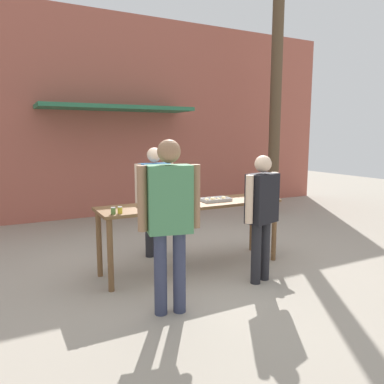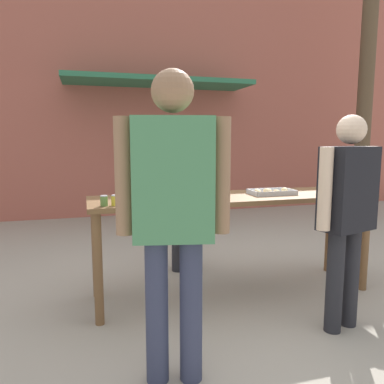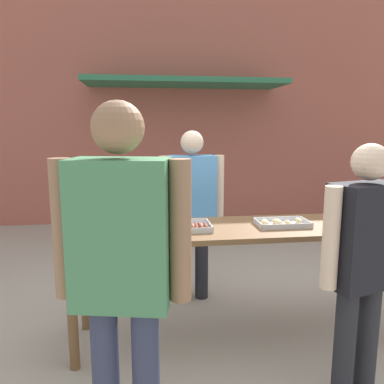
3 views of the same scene
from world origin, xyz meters
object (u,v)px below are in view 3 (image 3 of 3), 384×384
object	(u,v)px
condiment_jar_mustard	(79,235)
condiment_jar_ketchup	(91,235)
person_server_behind_table	(192,202)
person_customer_holding_hotdog	(122,261)
food_tray_buns	(281,223)
person_customer_with_cup	(363,256)
food_tray_sausages	(185,227)

from	to	relation	value
condiment_jar_mustard	condiment_jar_ketchup	distance (m)	0.08
person_server_behind_table	person_customer_holding_hotdog	size ratio (longest dim) A/B	0.92
condiment_jar_ketchup	person_server_behind_table	distance (m)	1.26
food_tray_buns	person_customer_holding_hotdog	bearing A→B (deg)	-137.78
condiment_jar_ketchup	person_customer_with_cup	world-z (taller)	person_customer_with_cup
condiment_jar_mustard	person_customer_holding_hotdog	distance (m)	0.93
person_customer_holding_hotdog	condiment_jar_ketchup	bearing A→B (deg)	-61.61
person_server_behind_table	condiment_jar_mustard	bearing A→B (deg)	-136.06
condiment_jar_mustard	person_server_behind_table	bearing A→B (deg)	46.59
condiment_jar_mustard	person_customer_with_cup	size ratio (longest dim) A/B	0.05
food_tray_buns	condiment_jar_mustard	size ratio (longest dim) A/B	4.91
condiment_jar_mustard	person_server_behind_table	world-z (taller)	person_server_behind_table
condiment_jar_ketchup	person_customer_with_cup	size ratio (longest dim) A/B	0.05
food_tray_sausages	food_tray_buns	size ratio (longest dim) A/B	0.94
condiment_jar_mustard	condiment_jar_ketchup	xyz separation A→B (m)	(0.08, 0.00, 0.00)
food_tray_buns	condiment_jar_ketchup	xyz separation A→B (m)	(-1.43, -0.21, 0.02)
person_customer_holding_hotdog	food_tray_buns	bearing A→B (deg)	-125.90
food_tray_buns	food_tray_sausages	bearing A→B (deg)	179.95
person_server_behind_table	person_customer_with_cup	world-z (taller)	person_server_behind_table
person_server_behind_table	food_tray_buns	bearing A→B (deg)	-53.41
person_customer_with_cup	person_server_behind_table	bearing A→B (deg)	-78.87
food_tray_buns	person_customer_with_cup	size ratio (longest dim) A/B	0.25
food_tray_buns	condiment_jar_mustard	bearing A→B (deg)	-172.20
condiment_jar_mustard	person_customer_with_cup	distance (m)	1.80
food_tray_buns	condiment_jar_mustard	world-z (taller)	condiment_jar_mustard
condiment_jar_ketchup	person_customer_holding_hotdog	world-z (taller)	person_customer_holding_hotdog
person_server_behind_table	food_tray_sausages	bearing A→B (deg)	-104.00
condiment_jar_mustard	condiment_jar_ketchup	size ratio (longest dim) A/B	1.00
food_tray_buns	person_customer_with_cup	xyz separation A→B (m)	(0.18, -0.81, 0.01)
condiment_jar_ketchup	person_server_behind_table	world-z (taller)	person_server_behind_table
person_customer_holding_hotdog	person_customer_with_cup	bearing A→B (deg)	-157.54
condiment_jar_mustard	person_server_behind_table	size ratio (longest dim) A/B	0.05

